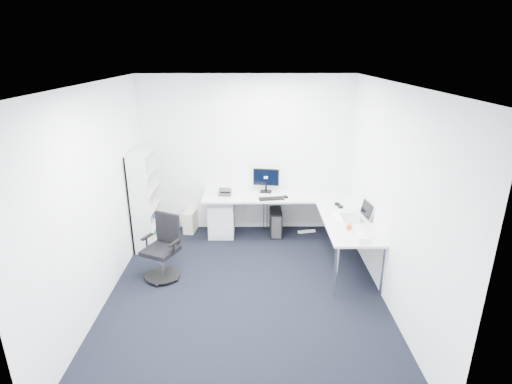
{
  "coord_description": "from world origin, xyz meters",
  "views": [
    {
      "loc": [
        0.1,
        -4.57,
        3.06
      ],
      "look_at": [
        0.15,
        1.05,
        1.05
      ],
      "focal_mm": 28.0,
      "sensor_mm": 36.0,
      "label": 1
    }
  ],
  "objects_px": {
    "bookshelf": "(146,199)",
    "task_chair": "(160,249)",
    "l_desk": "(280,223)",
    "laptop": "(352,210)",
    "monitor": "(266,180)"
  },
  "relations": [
    {
      "from": "bookshelf",
      "to": "monitor",
      "type": "bearing_deg",
      "value": 12.61
    },
    {
      "from": "task_chair",
      "to": "laptop",
      "type": "bearing_deg",
      "value": 31.98
    },
    {
      "from": "task_chair",
      "to": "monitor",
      "type": "xyz_separation_m",
      "value": [
        1.51,
        1.51,
        0.5
      ]
    },
    {
      "from": "l_desk",
      "to": "bookshelf",
      "type": "relative_size",
      "value": 1.62
    },
    {
      "from": "l_desk",
      "to": "laptop",
      "type": "relative_size",
      "value": 6.9
    },
    {
      "from": "monitor",
      "to": "laptop",
      "type": "xyz_separation_m",
      "value": [
        1.2,
        -1.17,
        -0.08
      ]
    },
    {
      "from": "task_chair",
      "to": "laptop",
      "type": "height_order",
      "value": "laptop"
    },
    {
      "from": "bookshelf",
      "to": "monitor",
      "type": "xyz_separation_m",
      "value": [
        1.95,
        0.44,
        0.17
      ]
    },
    {
      "from": "bookshelf",
      "to": "task_chair",
      "type": "bearing_deg",
      "value": -67.68
    },
    {
      "from": "bookshelf",
      "to": "laptop",
      "type": "height_order",
      "value": "bookshelf"
    },
    {
      "from": "bookshelf",
      "to": "task_chair",
      "type": "height_order",
      "value": "bookshelf"
    },
    {
      "from": "bookshelf",
      "to": "l_desk",
      "type": "bearing_deg",
      "value": -1.32
    },
    {
      "from": "laptop",
      "to": "bookshelf",
      "type": "bearing_deg",
      "value": 159.76
    },
    {
      "from": "bookshelf",
      "to": "laptop",
      "type": "xyz_separation_m",
      "value": [
        3.15,
        -0.73,
        0.09
      ]
    },
    {
      "from": "task_chair",
      "to": "laptop",
      "type": "distance_m",
      "value": 2.77
    }
  ]
}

